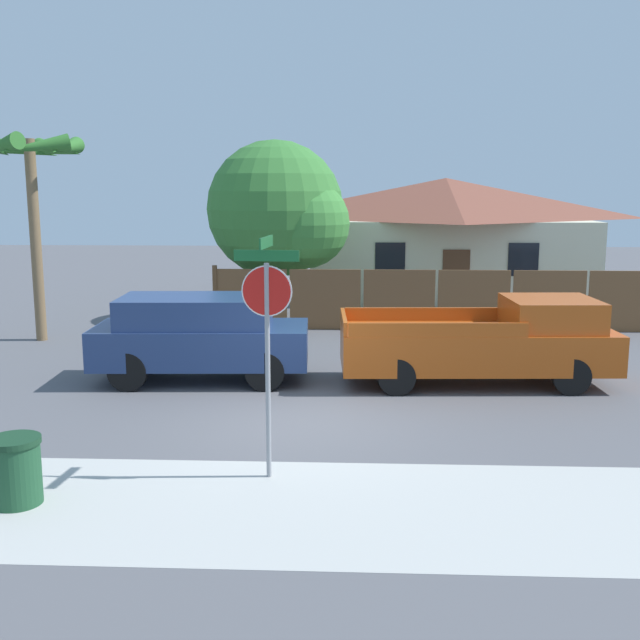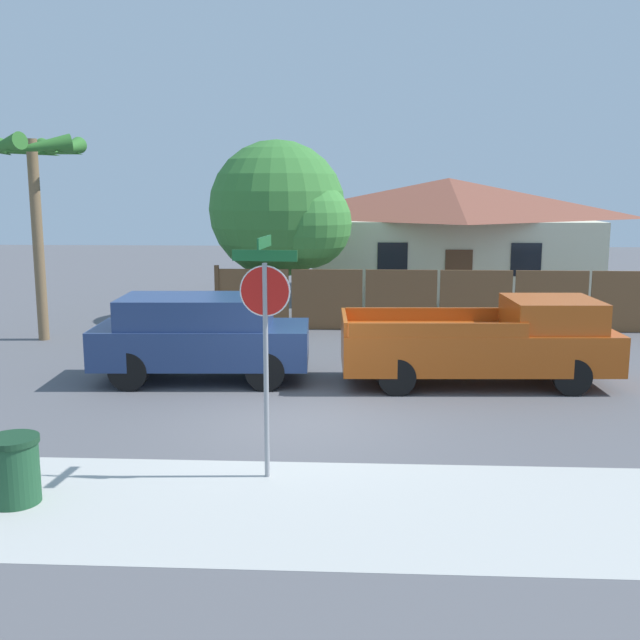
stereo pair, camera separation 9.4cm
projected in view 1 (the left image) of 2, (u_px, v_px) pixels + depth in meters
The scene contains 10 objects.
ground_plane at pixel (302, 421), 13.08m from camera, with size 80.00×80.00×0.00m, color #56565B.
sidewalk_strip at pixel (282, 507), 9.54m from camera, with size 36.00×3.20×0.01m.
wooden_fence at pixel (474, 301), 21.21m from camera, with size 14.90×0.12×1.84m.
house at pixel (444, 235), 28.20m from camera, with size 10.57×7.50×4.39m.
oak_tree at pixel (281, 212), 22.57m from camera, with size 4.33×4.13×5.46m.
palm_tree at pixel (31, 165), 19.25m from camera, with size 2.65×2.85×5.36m.
red_suv at pixel (200, 335), 15.67m from camera, with size 4.52×2.08×1.80m.
orange_pickup at pixel (487, 342), 15.44m from camera, with size 5.63×2.23×1.79m.
stop_sign at pixel (267, 317), 10.16m from camera, with size 0.89×0.80×3.38m.
trash_bin at pixel (16, 471), 9.58m from camera, with size 0.68×0.68×0.89m.
Camera 1 is at (0.89, -12.54, 4.02)m, focal length 42.00 mm.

